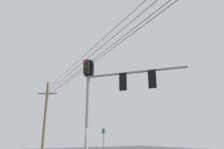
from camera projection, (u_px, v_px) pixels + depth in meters
The scene contains 4 objects.
signal_mast_assembly at pixel (107, 88), 12.29m from camera, with size 4.01×5.10×6.67m.
utility_pole_wooden at pixel (45, 116), 23.85m from camera, with size 1.96×1.39×8.30m.
route_sign_primary at pixel (104, 144), 14.38m from camera, with size 0.26×0.10×2.63m.
overhead_wire_span at pixel (98, 52), 12.14m from camera, with size 2.78×29.18×1.51m.
Camera 1 is at (-5.38, -10.95, 2.02)m, focal length 33.38 mm.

